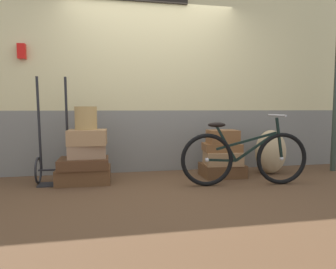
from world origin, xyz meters
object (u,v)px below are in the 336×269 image
object	(u,v)px
suitcase_4	(222,170)
burlap_sack	(271,152)
suitcase_1	(84,163)
wicker_basket	(86,118)
luggage_trolley	(54,161)
bicycle	(244,157)
suitcase_0	(84,175)
suitcase_7	(223,137)
suitcase_3	(87,137)
suitcase_6	(222,147)
suitcase_2	(87,151)
suitcase_5	(223,158)

from	to	relation	value
suitcase_4	burlap_sack	world-z (taller)	burlap_sack
suitcase_1	burlap_sack	distance (m)	2.63
wicker_basket	luggage_trolley	world-z (taller)	luggage_trolley
burlap_sack	bicycle	distance (m)	0.86
suitcase_4	suitcase_1	bearing A→B (deg)	-177.68
suitcase_0	bicycle	xyz separation A→B (m)	(1.96, -0.51, 0.25)
suitcase_7	bicycle	distance (m)	0.56
suitcase_3	wicker_basket	distance (m)	0.24
suitcase_6	wicker_basket	bearing A→B (deg)	-173.51
suitcase_1	suitcase_4	world-z (taller)	suitcase_1
suitcase_2	suitcase_0	bearing A→B (deg)	158.05
suitcase_6	luggage_trolley	bearing A→B (deg)	-175.30
suitcase_0	suitcase_3	xyz separation A→B (m)	(0.05, -0.05, 0.49)
wicker_basket	suitcase_5	bearing A→B (deg)	-0.31
suitcase_2	suitcase_4	xyz separation A→B (m)	(1.84, 0.02, -0.32)
suitcase_3	burlap_sack	world-z (taller)	suitcase_3
suitcase_5	bicycle	size ratio (longest dim) A/B	0.31
suitcase_2	bicycle	xyz separation A→B (m)	(1.92, -0.50, -0.06)
suitcase_5	burlap_sack	bearing A→B (deg)	11.06
burlap_sack	luggage_trolley	bearing A→B (deg)	179.69
suitcase_3	suitcase_6	size ratio (longest dim) A/B	0.93
suitcase_3	bicycle	world-z (taller)	bicycle
suitcase_3	wicker_basket	world-z (taller)	wicker_basket
suitcase_1	suitcase_7	bearing A→B (deg)	1.28
luggage_trolley	suitcase_1	bearing A→B (deg)	-14.08
wicker_basket	suitcase_3	bearing A→B (deg)	-63.34
suitcase_0	burlap_sack	distance (m)	2.64
suitcase_2	bicycle	bearing A→B (deg)	-16.85
suitcase_1	luggage_trolley	bearing A→B (deg)	165.77
suitcase_7	wicker_basket	distance (m)	1.86
suitcase_3	suitcase_4	distance (m)	1.89
suitcase_3	wicker_basket	size ratio (longest dim) A/B	1.61
suitcase_0	suitcase_6	xyz separation A→B (m)	(1.87, 0.01, 0.31)
suitcase_1	wicker_basket	size ratio (longest dim) A/B	2.10
suitcase_1	burlap_sack	xyz separation A→B (m)	(2.63, 0.08, 0.06)
suitcase_5	luggage_trolley	bearing A→B (deg)	-175.15
bicycle	luggage_trolley	bearing A→B (deg)	166.50
suitcase_4	bicycle	distance (m)	0.59
suitcase_1	suitcase_6	size ratio (longest dim) A/B	1.22
suitcase_0	suitcase_4	world-z (taller)	suitcase_0
suitcase_5	suitcase_0	bearing A→B (deg)	-174.14
wicker_basket	luggage_trolley	xyz separation A→B (m)	(-0.41, 0.06, -0.54)
suitcase_2	suitcase_3	xyz separation A→B (m)	(0.01, -0.03, 0.18)
suitcase_3	bicycle	distance (m)	1.98
luggage_trolley	burlap_sack	world-z (taller)	luggage_trolley
wicker_basket	burlap_sack	size ratio (longest dim) A/B	0.46
suitcase_1	suitcase_7	world-z (taller)	suitcase_7
suitcase_2	burlap_sack	bearing A→B (deg)	-1.30
suitcase_7	burlap_sack	bearing A→B (deg)	4.83
suitcase_0	suitcase_1	world-z (taller)	suitcase_1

